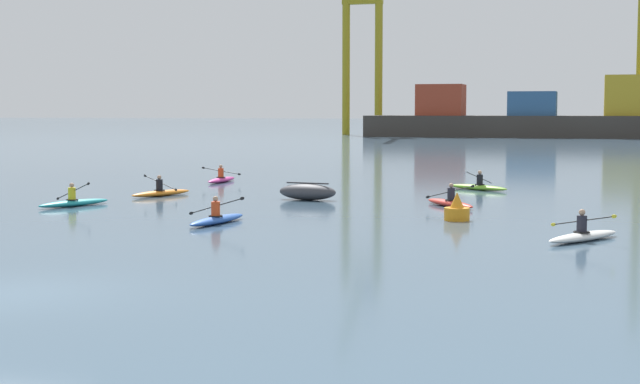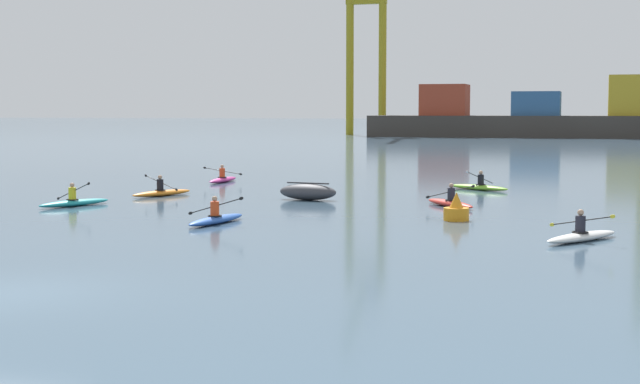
% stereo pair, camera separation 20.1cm
% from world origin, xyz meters
% --- Properties ---
extents(ground_plane, '(800.00, 800.00, 0.00)m').
position_xyz_m(ground_plane, '(0.00, 0.00, 0.00)').
color(ground_plane, '#425B70').
extents(container_barge, '(47.50, 8.10, 8.66)m').
position_xyz_m(container_barge, '(3.79, 120.24, 2.70)').
color(container_barge, '#38332D').
rests_on(container_barge, ground).
extents(gantry_crane_west, '(6.42, 17.69, 31.83)m').
position_xyz_m(gantry_crane_west, '(-22.95, 126.31, 16.47)').
color(gantry_crane_west, olive).
rests_on(gantry_crane_west, ground).
extents(capsized_dinghy, '(2.70, 1.37, 0.76)m').
position_xyz_m(capsized_dinghy, '(-0.06, 21.61, 0.35)').
color(capsized_dinghy, '#38383D').
rests_on(capsized_dinghy, ground).
extents(channel_buoy, '(0.90, 0.90, 1.00)m').
position_xyz_m(channel_buoy, '(7.18, 15.85, 0.36)').
color(channel_buoy, orange).
rests_on(channel_buoy, ground).
extents(kayak_magenta, '(2.27, 3.40, 0.95)m').
position_xyz_m(kayak_magenta, '(-7.41, 29.92, 0.17)').
color(kayak_magenta, '#C13384').
rests_on(kayak_magenta, ground).
extents(kayak_orange, '(2.08, 3.37, 0.95)m').
position_xyz_m(kayak_orange, '(-6.97, 21.58, 0.17)').
color(kayak_orange, orange).
rests_on(kayak_orange, ground).
extents(kayak_blue, '(2.20, 3.45, 0.98)m').
position_xyz_m(kayak_blue, '(-0.57, 12.63, 0.17)').
color(kayak_blue, '#2856B2').
rests_on(kayak_blue, ground).
extents(kayak_teal, '(2.04, 3.38, 1.05)m').
position_xyz_m(kayak_teal, '(-8.35, 16.45, 0.17)').
color(kayak_teal, teal).
rests_on(kayak_teal, ground).
extents(kayak_white, '(2.34, 3.19, 0.95)m').
position_xyz_m(kayak_white, '(11.50, 11.66, 0.17)').
color(kayak_white, silver).
rests_on(kayak_white, ground).
extents(kayak_lime, '(3.23, 2.25, 1.01)m').
position_xyz_m(kayak_lime, '(6.43, 28.78, 0.17)').
color(kayak_lime, '#7ABC2D').
rests_on(kayak_lime, ground).
extents(kayak_red, '(2.58, 3.04, 0.95)m').
position_xyz_m(kayak_red, '(6.25, 20.54, 0.17)').
color(kayak_red, red).
rests_on(kayak_red, ground).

